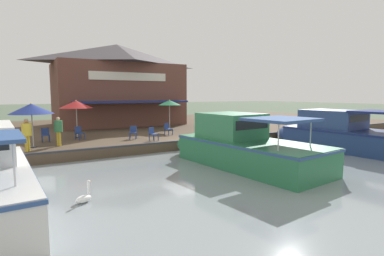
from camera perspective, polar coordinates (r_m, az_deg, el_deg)
The scene contains 19 objects.
ground_plane at distance 18.78m, azimuth -0.96°, elevation -4.40°, with size 220.00×220.00×0.00m, color #4C5B47.
quay_deck at distance 28.76m, azimuth -11.64°, elevation -0.17°, with size 22.00×56.00×0.60m, color #4C3D2D.
quay_edge_fender at distance 18.76m, azimuth -1.11°, elevation -2.40°, with size 0.20×50.40×0.10m, color #2D2D33.
waterfront_restaurant at distance 30.49m, azimuth -13.93°, elevation 8.12°, with size 9.10×12.08×7.75m.
patio_umbrella_mid_patio_right at distance 24.48m, azimuth -4.31°, elevation 4.81°, with size 1.88×1.88×2.50m.
patio_umbrella_mid_patio_left at distance 21.66m, azimuth -21.21°, elevation 4.21°, with size 2.19×2.19×2.55m.
patio_umbrella_by_entrance at distance 18.60m, azimuth -28.28°, elevation 3.25°, with size 2.30×2.30×2.47m.
cafe_chair_back_row_seat at distance 20.14m, azimuth -11.16°, elevation -0.69°, with size 0.60×0.60×0.85m.
cafe_chair_under_first_umbrella at distance 20.63m, azimuth -26.13°, elevation -1.05°, with size 0.45×0.45×0.85m.
cafe_chair_facing_river at distance 21.75m, azimuth -4.63°, elevation -0.07°, with size 0.57×0.57×0.85m.
cafe_chair_far_corner_seat at distance 19.09m, azimuth -7.47°, elevation -1.01°, with size 0.59×0.59×0.85m.
cafe_chair_mid_patio at distance 22.50m, azimuth 3.84°, elevation 0.15°, with size 0.46×0.46×0.85m.
cafe_chair_beside_entrance at distance 20.75m, azimuth -20.68°, elevation -0.77°, with size 0.58×0.58×0.85m.
person_at_quay_edge at distance 18.57m, azimuth -24.12°, elevation 0.03°, with size 0.47×0.47×1.66m.
person_mid_patio at distance 17.50m, azimuth -28.97°, elevation -0.52°, with size 0.48×0.48×1.68m.
motorboat_second_along at distance 21.27m, azimuth 26.10°, elevation -1.06°, with size 9.56×4.16×2.51m.
motorboat_fourth_along at distance 15.13m, azimuth 8.44°, elevation -3.32°, with size 9.02×4.00×2.50m.
swan at distance 10.39m, azimuth -19.92°, elevation -12.43°, with size 0.50×0.63×0.69m.
tree_upstream_bank at distance 33.62m, azimuth -20.55°, elevation 9.22°, with size 4.99×4.75×7.32m.
Camera 1 is at (16.15, -8.93, 3.51)m, focal length 28.00 mm.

